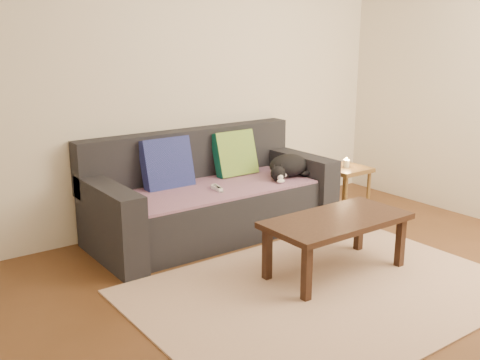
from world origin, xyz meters
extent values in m
plane|color=brown|center=(0.00, 0.00, 0.00)|extent=(4.50, 4.50, 0.00)
cube|color=beige|center=(0.00, 2.00, 1.30)|extent=(4.50, 0.04, 2.60)
cube|color=#232328|center=(0.00, 1.50, 0.21)|extent=(1.70, 0.78, 0.42)
cube|color=#232328|center=(0.00, 1.90, 0.65)|extent=(2.10, 0.18, 0.45)
cube|color=#232328|center=(-0.95, 1.50, 0.30)|extent=(0.20, 0.90, 0.60)
cube|color=#232328|center=(0.95, 1.50, 0.30)|extent=(0.20, 0.90, 0.60)
cube|color=#4A2C53|center=(0.00, 1.48, 0.43)|extent=(1.66, 0.74, 0.02)
cube|color=navy|center=(-0.31, 1.74, 0.63)|extent=(0.44, 0.21, 0.45)
cube|color=#0D5440|center=(0.39, 1.74, 0.63)|extent=(0.41, 0.21, 0.42)
ellipsoid|color=black|center=(0.73, 1.39, 0.54)|extent=(0.43, 0.36, 0.20)
sphere|color=black|center=(0.54, 1.31, 0.51)|extent=(0.16, 0.16, 0.13)
sphere|color=white|center=(0.52, 1.26, 0.49)|extent=(0.07, 0.07, 0.05)
ellipsoid|color=black|center=(0.85, 1.26, 0.48)|extent=(0.16, 0.08, 0.04)
cube|color=white|center=(-0.04, 1.40, 0.46)|extent=(0.07, 0.15, 0.03)
cube|color=white|center=(-0.05, 1.38, 0.46)|extent=(0.05, 0.15, 0.03)
cube|color=brown|center=(1.28, 1.21, 0.46)|extent=(0.38, 0.38, 0.04)
cylinder|color=brown|center=(1.13, 1.05, 0.22)|extent=(0.03, 0.03, 0.44)
cylinder|color=brown|center=(1.44, 1.05, 0.22)|extent=(0.03, 0.03, 0.44)
cylinder|color=brown|center=(1.13, 1.36, 0.22)|extent=(0.03, 0.03, 0.44)
cylinder|color=brown|center=(1.44, 1.36, 0.22)|extent=(0.03, 0.03, 0.44)
cylinder|color=beige|center=(1.28, 1.21, 0.52)|extent=(0.06, 0.06, 0.07)
sphere|color=#FFBF59|center=(1.28, 1.21, 0.56)|extent=(0.02, 0.02, 0.02)
cube|color=tan|center=(0.00, 0.15, 0.01)|extent=(2.50, 1.80, 0.01)
cube|color=#311E13|center=(0.27, 0.33, 0.41)|extent=(1.07, 0.53, 0.04)
cube|color=#311E13|center=(-0.20, 0.12, 0.19)|extent=(0.05, 0.05, 0.38)
cube|color=#311E13|center=(0.74, 0.12, 0.19)|extent=(0.05, 0.05, 0.38)
cube|color=#311E13|center=(-0.20, 0.53, 0.19)|extent=(0.05, 0.05, 0.38)
cube|color=#311E13|center=(0.74, 0.53, 0.19)|extent=(0.05, 0.05, 0.38)
camera|label=1|loc=(-2.52, -2.32, 1.70)|focal=42.00mm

